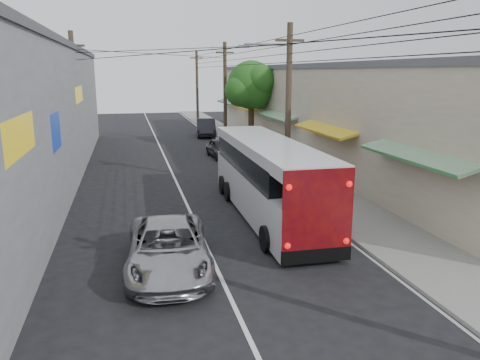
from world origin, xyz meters
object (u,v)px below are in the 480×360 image
object	(u,v)px
parked_car_mid	(221,148)
pedestrian_far	(273,160)
coach_bus	(267,178)
pedestrian_near	(284,167)
jeepney	(168,247)
parked_car_far	(206,127)
parked_suv	(256,172)

from	to	relation	value
parked_car_mid	pedestrian_far	size ratio (longest dim) A/B	2.12
coach_bus	parked_car_mid	distance (m)	13.66
coach_bus	pedestrian_near	size ratio (longest dim) A/B	6.53
parked_car_mid	pedestrian_far	xyz separation A→B (m)	(1.60, -6.84, 0.37)
parked_car_mid	pedestrian_near	distance (m)	8.81
jeepney	parked_car_far	size ratio (longest dim) A/B	1.09
parked_car_mid	pedestrian_near	xyz separation A→B (m)	(1.60, -8.66, 0.30)
parked_suv	parked_car_mid	world-z (taller)	parked_suv
parked_suv	jeepney	bearing A→B (deg)	-121.02
parked_car_far	pedestrian_far	world-z (taller)	pedestrian_far
coach_bus	parked_car_far	size ratio (longest dim) A/B	2.27
parked_car_mid	parked_suv	bearing A→B (deg)	-94.41
parked_car_mid	pedestrian_near	bearing A→B (deg)	-83.94
parked_suv	pedestrian_far	xyz separation A→B (m)	(1.60, 2.22, 0.16)
parked_car_far	pedestrian_far	bearing A→B (deg)	-79.90
jeepney	parked_car_mid	world-z (taller)	jeepney
coach_bus	jeepney	distance (m)	6.38
parked_suv	parked_car_far	world-z (taller)	parked_suv
coach_bus	parked_suv	xyz separation A→B (m)	(0.80, 4.54, -0.76)
parked_car_far	pedestrian_far	size ratio (longest dim) A/B	2.67
coach_bus	parked_car_mid	bearing A→B (deg)	87.46
parked_car_far	pedestrian_near	size ratio (longest dim) A/B	2.87
parked_suv	coach_bus	bearing A→B (deg)	-101.17
coach_bus	parked_car_mid	world-z (taller)	coach_bus
jeepney	parked_car_mid	distance (m)	18.86
jeepney	pedestrian_near	bearing A→B (deg)	58.12
jeepney	pedestrian_far	distance (m)	13.18
parked_suv	pedestrian_near	xyz separation A→B (m)	(1.60, 0.40, 0.10)
parked_suv	parked_car_mid	size ratio (longest dim) A/B	1.54
parked_suv	parked_car_mid	bearing A→B (deg)	88.81
coach_bus	pedestrian_far	size ratio (longest dim) A/B	6.06
jeepney	parked_suv	distance (m)	10.45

